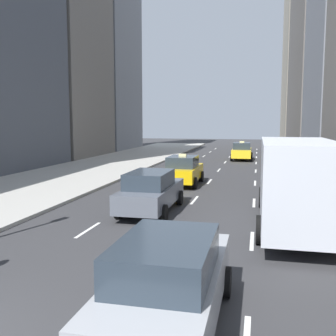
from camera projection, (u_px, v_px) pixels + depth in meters
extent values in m
cube|color=#ADAAA3|center=(108.00, 165.00, 33.60)|extent=(8.00, 66.00, 0.15)
cube|color=white|center=(88.00, 230.00, 13.71)|extent=(0.12, 2.00, 0.01)
cube|color=white|center=(139.00, 198.00, 19.51)|extent=(0.12, 2.00, 0.01)
cube|color=white|center=(166.00, 180.00, 25.32)|extent=(0.12, 2.00, 0.01)
cube|color=white|center=(183.00, 169.00, 31.13)|extent=(0.12, 2.00, 0.01)
cube|color=white|center=(195.00, 162.00, 36.94)|extent=(0.12, 2.00, 0.01)
cube|color=white|center=(204.00, 156.00, 42.74)|extent=(0.12, 2.00, 0.01)
cube|color=white|center=(210.00, 152.00, 48.55)|extent=(0.12, 2.00, 0.01)
cube|color=white|center=(215.00, 149.00, 54.36)|extent=(0.12, 2.00, 0.01)
cube|color=white|center=(93.00, 326.00, 7.28)|extent=(0.12, 2.00, 0.01)
cube|color=white|center=(166.00, 235.00, 13.09)|extent=(0.12, 2.00, 0.01)
cube|color=white|center=(195.00, 200.00, 18.89)|extent=(0.12, 2.00, 0.01)
cube|color=white|center=(210.00, 182.00, 24.70)|extent=(0.12, 2.00, 0.01)
cube|color=white|center=(219.00, 170.00, 30.51)|extent=(0.12, 2.00, 0.01)
cube|color=white|center=(225.00, 162.00, 36.32)|extent=(0.12, 2.00, 0.01)
cube|color=white|center=(230.00, 157.00, 42.12)|extent=(0.12, 2.00, 0.01)
cube|color=white|center=(233.00, 152.00, 47.93)|extent=(0.12, 2.00, 0.01)
cube|color=white|center=(236.00, 149.00, 53.74)|extent=(0.12, 2.00, 0.01)
cube|color=white|center=(252.00, 241.00, 12.47)|extent=(0.12, 2.00, 0.01)
cube|color=white|center=(254.00, 203.00, 18.27)|extent=(0.12, 2.00, 0.01)
cube|color=white|center=(255.00, 183.00, 24.08)|extent=(0.12, 2.00, 0.01)
cube|color=white|center=(256.00, 171.00, 29.89)|extent=(0.12, 2.00, 0.01)
cube|color=white|center=(256.00, 163.00, 35.70)|extent=(0.12, 2.00, 0.01)
cube|color=white|center=(256.00, 157.00, 41.50)|extent=(0.12, 2.00, 0.01)
cube|color=white|center=(257.00, 153.00, 47.31)|extent=(0.12, 2.00, 0.01)
cube|color=white|center=(257.00, 149.00, 53.12)|extent=(0.12, 2.00, 0.01)
cube|color=slate|center=(68.00, 59.00, 40.87)|extent=(6.00, 10.81, 20.53)
cube|color=gray|center=(108.00, 32.00, 51.28)|extent=(6.00, 10.88, 30.65)
cube|color=slate|center=(325.00, 48.00, 40.47)|extent=(6.00, 17.69, 22.49)
cube|color=#A89E89|center=(308.00, 19.00, 55.66)|extent=(6.00, 13.61, 36.46)
cube|color=yellow|center=(183.00, 173.00, 23.48)|extent=(1.80, 4.40, 0.76)
cube|color=#28333D|center=(183.00, 162.00, 23.14)|extent=(1.58, 2.29, 0.64)
cube|color=#F2E599|center=(183.00, 155.00, 23.10)|extent=(0.44, 0.20, 0.14)
cylinder|color=black|center=(173.00, 176.00, 25.05)|extent=(0.22, 0.66, 0.66)
cylinder|color=black|center=(201.00, 176.00, 24.65)|extent=(0.22, 0.66, 0.66)
cylinder|color=black|center=(163.00, 182.00, 22.41)|extent=(0.22, 0.66, 0.66)
cylinder|color=black|center=(195.00, 183.00, 22.01)|extent=(0.22, 0.66, 0.66)
cube|color=yellow|center=(242.00, 153.00, 38.37)|extent=(1.80, 4.40, 0.76)
cube|color=#28333D|center=(242.00, 146.00, 38.04)|extent=(1.58, 2.29, 0.64)
cube|color=#F2E599|center=(242.00, 142.00, 37.99)|extent=(0.44, 0.20, 0.14)
cylinder|color=black|center=(233.00, 155.00, 39.94)|extent=(0.22, 0.66, 0.66)
cylinder|color=black|center=(251.00, 156.00, 39.54)|extent=(0.22, 0.66, 0.66)
cylinder|color=black|center=(232.00, 158.00, 37.30)|extent=(0.22, 0.66, 0.66)
cylinder|color=black|center=(251.00, 158.00, 36.90)|extent=(0.22, 0.66, 0.66)
cube|color=#9EA0A5|center=(170.00, 289.00, 7.16)|extent=(1.80, 4.84, 0.79)
cube|color=#28333D|center=(166.00, 257.00, 6.80)|extent=(1.58, 2.52, 0.64)
cylinder|color=black|center=(145.00, 275.00, 8.86)|extent=(0.22, 0.66, 0.66)
cylinder|color=black|center=(226.00, 282.00, 8.47)|extent=(0.22, 0.66, 0.66)
cube|color=#565B66|center=(152.00, 195.00, 16.48)|extent=(1.80, 4.96, 0.76)
cube|color=#28333D|center=(150.00, 179.00, 16.11)|extent=(1.58, 2.58, 0.64)
cylinder|color=black|center=(142.00, 196.00, 18.21)|extent=(0.22, 0.66, 0.66)
cylinder|color=black|center=(180.00, 198.00, 17.81)|extent=(0.22, 0.66, 0.66)
cylinder|color=black|center=(119.00, 211.00, 15.23)|extent=(0.22, 0.66, 0.66)
cylinder|color=black|center=(164.00, 213.00, 14.84)|extent=(0.22, 0.66, 0.66)
cube|color=silver|center=(288.00, 174.00, 16.95)|extent=(2.10, 2.40, 2.10)
cube|color=#28333D|center=(286.00, 165.00, 18.02)|extent=(1.90, 0.10, 0.90)
cube|color=silver|center=(297.00, 182.00, 12.85)|extent=(2.30, 6.00, 2.70)
cylinder|color=black|center=(262.00, 197.00, 17.30)|extent=(0.28, 0.90, 0.90)
cylinder|color=black|center=(312.00, 199.00, 16.84)|extent=(0.28, 0.90, 0.90)
cylinder|color=black|center=(260.00, 230.00, 12.10)|extent=(0.28, 0.90, 0.90)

